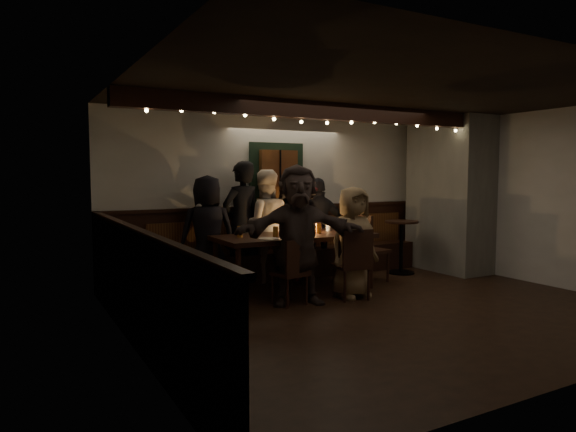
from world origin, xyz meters
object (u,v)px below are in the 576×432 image
chair_near_left (293,268)px  chair_end (366,244)px  person_d (298,228)px  person_g (353,242)px  person_a (208,233)px  person_f (298,235)px  high_top (401,240)px  chair_near_right (354,260)px  person_b (242,223)px  dining_table (295,239)px  person_c (265,226)px  person_e (319,227)px

chair_near_left → chair_end: (1.65, 0.68, 0.11)m
person_d → person_g: (0.07, -1.34, -0.08)m
person_a → person_f: (0.73, -1.31, 0.07)m
high_top → person_a: 3.28m
chair_near_right → person_b: (-0.89, 1.62, 0.39)m
person_f → person_b: bearing=113.7°
person_d → person_a: bearing=-1.6°
chair_end → high_top: size_ratio=1.18×
chair_near_left → person_f: person_f is taller
dining_table → person_d: 0.76m
chair_near_left → person_c: size_ratio=0.49×
person_a → person_b: (0.59, 0.12, 0.10)m
person_d → person_g: bearing=92.1°
chair_near_right → chair_end: chair_end is taller
person_b → person_f: person_b is taller
dining_table → person_g: person_g is taller
dining_table → chair_near_left: bearing=-120.9°
chair_end → person_g: (-0.73, -0.68, 0.16)m
person_c → chair_near_right: bearing=123.3°
dining_table → person_a: size_ratio=1.37×
chair_near_right → person_e: person_e is taller
person_e → dining_table: bearing=54.4°
chair_near_left → person_b: 1.55m
chair_near_left → person_c: (0.33, 1.48, 0.39)m
person_a → person_b: bearing=-159.8°
high_top → person_c: size_ratio=0.51×
high_top → person_e: size_ratio=0.55×
chair_near_left → person_d: (0.85, 1.35, 0.35)m
chair_near_right → person_b: 1.89m
chair_near_left → person_b: person_b is taller
person_g → person_b: bearing=120.0°
dining_table → person_c: 0.79m
person_c → person_e: 0.99m
chair_near_left → high_top: 2.79m
dining_table → chair_near_left: dining_table is taller
person_a → chair_end: bearing=171.8°
person_b → person_g: person_b is taller
dining_table → person_c: person_c is taller
chair_near_left → person_a: (-0.63, 1.36, 0.35)m
chair_end → person_c: 1.57m
dining_table → person_a: person_a is taller
dining_table → person_e: 1.18m
dining_table → person_a: (-1.06, 0.65, 0.08)m
chair_end → dining_table: bearing=178.5°
chair_near_right → person_c: 1.73m
person_b → chair_near_right: bearing=103.7°
person_e → person_f: (-1.22, -1.43, 0.09)m
chair_end → chair_near_right: bearing=-135.0°
chair_end → person_g: size_ratio=0.70×
person_a → person_g: bearing=147.3°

